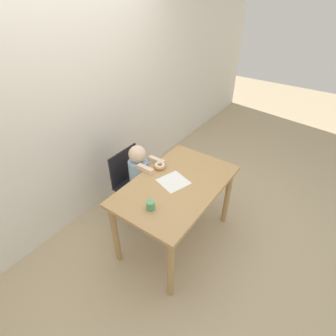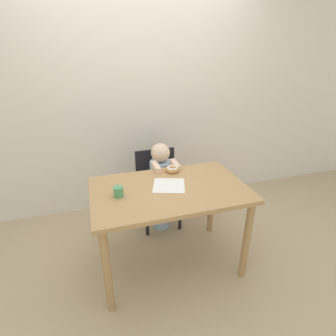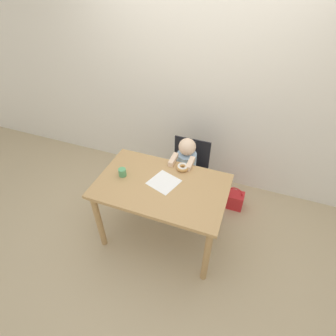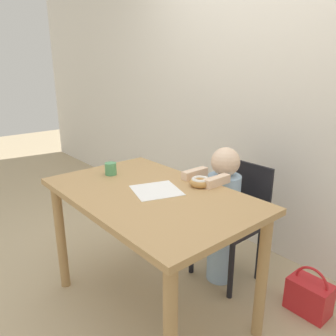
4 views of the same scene
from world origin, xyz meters
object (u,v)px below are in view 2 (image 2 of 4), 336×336
child_figure (161,186)px  handbag (203,201)px  donut (172,169)px  cup (118,192)px  chair (158,187)px

child_figure → handbag: (0.56, 0.16, -0.38)m
donut → handbag: size_ratio=0.40×
child_figure → cup: 0.78m
child_figure → cup: size_ratio=12.24×
child_figure → donut: 0.39m
chair → cup: bearing=-126.0°
chair → cup: cup is taller
chair → donut: size_ratio=6.57×
handbag → cup: cup is taller
handbag → cup: size_ratio=3.96×
donut → cup: 0.58m
chair → donut: (0.04, -0.36, 0.36)m
donut → chair: bearing=95.8°
chair → handbag: (0.56, 0.06, -0.32)m
child_figure → cup: bearing=-131.0°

